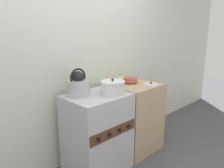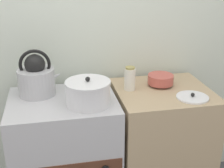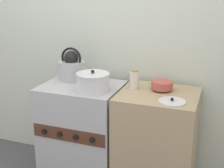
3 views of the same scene
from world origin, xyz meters
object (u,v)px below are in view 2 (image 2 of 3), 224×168
Objects in this scene: storage_jar at (130,79)px; enamel_bowl at (161,79)px; stove at (66,161)px; cooking_pot at (88,93)px; loose_pot_lid at (192,97)px; kettle at (36,78)px.

enamel_bowl is at bearing 7.56° from storage_jar.
cooking_pot is (0.15, -0.09, 0.51)m from stove.
stove is 0.82m from enamel_bowl.
storage_jar is 0.79× the size of loose_pot_lid.
storage_jar is at bearing 29.11° from cooking_pot.
stove is at bearing -171.19° from storage_jar.
cooking_pot reaches higher than storage_jar.
loose_pot_lid is at bearing -62.46° from enamel_bowl.
enamel_bowl is (0.66, 0.10, 0.49)m from stove.
stove is 5.20× the size of enamel_bowl.
kettle is 1.88× the size of storage_jar.
kettle is 1.48× the size of loose_pot_lid.
storage_jar is at bearing 148.93° from loose_pot_lid.
kettle reaches higher than enamel_bowl.
cooking_pot is at bearing -35.84° from kettle.
loose_pot_lid is at bearing -10.04° from stove.
enamel_bowl is at bearing 117.54° from loose_pot_lid.
kettle reaches higher than loose_pot_lid.
enamel_bowl is 0.87× the size of loose_pot_lid.
loose_pot_lid is (0.63, -0.04, -0.06)m from cooking_pot.
cooking_pot is 0.33m from storage_jar.
cooking_pot reaches higher than stove.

